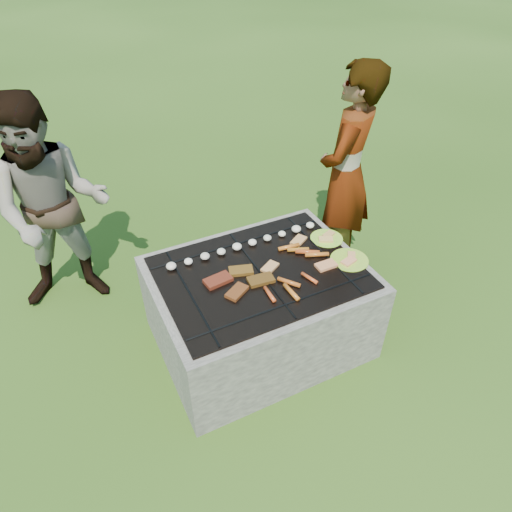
{
  "coord_description": "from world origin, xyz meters",
  "views": [
    {
      "loc": [
        -0.97,
        -1.89,
        2.42
      ],
      "look_at": [
        0.0,
        0.05,
        0.7
      ],
      "focal_mm": 32.0,
      "sensor_mm": 36.0,
      "label": 1
    }
  ],
  "objects_px": {
    "fire_pit": "(259,310)",
    "cook": "(346,175)",
    "plate_far": "(327,239)",
    "plate_near": "(349,260)",
    "bystander": "(54,209)"
  },
  "relations": [
    {
      "from": "cook",
      "to": "plate_near",
      "type": "bearing_deg",
      "value": 22.61
    },
    {
      "from": "fire_pit",
      "to": "plate_far",
      "type": "height_order",
      "value": "plate_far"
    },
    {
      "from": "plate_far",
      "to": "plate_near",
      "type": "height_order",
      "value": "same"
    },
    {
      "from": "plate_near",
      "to": "bystander",
      "type": "xyz_separation_m",
      "value": [
        -1.59,
        1.16,
        0.17
      ]
    },
    {
      "from": "plate_far",
      "to": "cook",
      "type": "xyz_separation_m",
      "value": [
        0.39,
        0.37,
        0.21
      ]
    },
    {
      "from": "plate_near",
      "to": "bystander",
      "type": "bearing_deg",
      "value": 143.79
    },
    {
      "from": "cook",
      "to": "bystander",
      "type": "xyz_separation_m",
      "value": [
        -1.97,
        0.53,
        -0.04
      ]
    },
    {
      "from": "fire_pit",
      "to": "plate_near",
      "type": "distance_m",
      "value": 0.67
    },
    {
      "from": "fire_pit",
      "to": "plate_near",
      "type": "bearing_deg",
      "value": -14.95
    },
    {
      "from": "cook",
      "to": "bystander",
      "type": "distance_m",
      "value": 2.05
    },
    {
      "from": "fire_pit",
      "to": "cook",
      "type": "distance_m",
      "value": 1.19
    },
    {
      "from": "fire_pit",
      "to": "plate_near",
      "type": "height_order",
      "value": "plate_near"
    },
    {
      "from": "fire_pit",
      "to": "plate_near",
      "type": "relative_size",
      "value": 4.59
    },
    {
      "from": "bystander",
      "to": "plate_near",
      "type": "bearing_deg",
      "value": -22.32
    },
    {
      "from": "plate_near",
      "to": "plate_far",
      "type": "bearing_deg",
      "value": 89.94
    }
  ]
}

